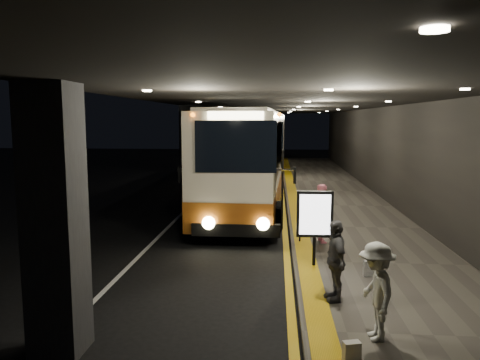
{
  "coord_description": "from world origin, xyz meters",
  "views": [
    {
      "loc": [
        2.03,
        -15.09,
        3.83
      ],
      "look_at": [
        0.76,
        1.22,
        1.7
      ],
      "focal_mm": 35.0,
      "sensor_mm": 36.0,
      "label": 1
    }
  ],
  "objects_px": {
    "coach_main": "(249,164)",
    "bag_plain": "(352,352)",
    "passenger_boarding": "(322,213)",
    "coach_third": "(267,139)",
    "stanchion_post": "(300,224)",
    "passenger_waiting_grey": "(335,260)",
    "bag_polka": "(370,268)",
    "coach_second": "(262,150)",
    "info_sign": "(315,216)",
    "passenger_waiting_white": "(376,291)"
  },
  "relations": [
    {
      "from": "coach_main",
      "to": "bag_plain",
      "type": "xyz_separation_m",
      "value": [
        2.34,
        -12.96,
        -1.64
      ]
    },
    {
      "from": "passenger_waiting_grey",
      "to": "bag_plain",
      "type": "relative_size",
      "value": 5.17
    },
    {
      "from": "coach_second",
      "to": "passenger_waiting_grey",
      "type": "bearing_deg",
      "value": -82.26
    },
    {
      "from": "coach_third",
      "to": "passenger_waiting_grey",
      "type": "relative_size",
      "value": 7.17
    },
    {
      "from": "bag_plain",
      "to": "info_sign",
      "type": "bearing_deg",
      "value": 92.42
    },
    {
      "from": "coach_third",
      "to": "coach_main",
      "type": "bearing_deg",
      "value": -87.37
    },
    {
      "from": "info_sign",
      "to": "passenger_waiting_white",
      "type": "bearing_deg",
      "value": -81.35
    },
    {
      "from": "coach_second",
      "to": "passenger_boarding",
      "type": "height_order",
      "value": "coach_second"
    },
    {
      "from": "passenger_boarding",
      "to": "bag_polka",
      "type": "distance_m",
      "value": 3.25
    },
    {
      "from": "coach_third",
      "to": "passenger_waiting_grey",
      "type": "distance_m",
      "value": 39.12
    },
    {
      "from": "passenger_boarding",
      "to": "stanchion_post",
      "type": "height_order",
      "value": "passenger_boarding"
    },
    {
      "from": "coach_main",
      "to": "stanchion_post",
      "type": "distance_m",
      "value": 6.31
    },
    {
      "from": "coach_third",
      "to": "bag_plain",
      "type": "relative_size",
      "value": 37.06
    },
    {
      "from": "passenger_boarding",
      "to": "bag_plain",
      "type": "distance_m",
      "value": 7.14
    },
    {
      "from": "passenger_waiting_white",
      "to": "info_sign",
      "type": "relative_size",
      "value": 0.87
    },
    {
      "from": "passenger_boarding",
      "to": "stanchion_post",
      "type": "xyz_separation_m",
      "value": [
        -0.67,
        -0.02,
        -0.33
      ]
    },
    {
      "from": "bag_polka",
      "to": "bag_plain",
      "type": "distance_m",
      "value": 4.18
    },
    {
      "from": "coach_main",
      "to": "passenger_waiting_grey",
      "type": "bearing_deg",
      "value": -74.94
    },
    {
      "from": "info_sign",
      "to": "coach_second",
      "type": "bearing_deg",
      "value": 93.64
    },
    {
      "from": "info_sign",
      "to": "stanchion_post",
      "type": "relative_size",
      "value": 1.74
    },
    {
      "from": "passenger_boarding",
      "to": "coach_third",
      "type": "bearing_deg",
      "value": -7.78
    },
    {
      "from": "coach_second",
      "to": "stanchion_post",
      "type": "xyz_separation_m",
      "value": [
        1.76,
        -19.34,
        -1.0
      ]
    },
    {
      "from": "coach_main",
      "to": "passenger_waiting_white",
      "type": "height_order",
      "value": "coach_main"
    },
    {
      "from": "passenger_boarding",
      "to": "passenger_waiting_white",
      "type": "distance_m",
      "value": 6.29
    },
    {
      "from": "coach_second",
      "to": "coach_third",
      "type": "height_order",
      "value": "coach_third"
    },
    {
      "from": "coach_third",
      "to": "info_sign",
      "type": "distance_m",
      "value": 36.86
    },
    {
      "from": "coach_main",
      "to": "info_sign",
      "type": "distance_m",
      "value": 8.51
    },
    {
      "from": "coach_second",
      "to": "passenger_waiting_white",
      "type": "xyz_separation_m",
      "value": [
        2.72,
        -25.6,
        -0.72
      ]
    },
    {
      "from": "coach_second",
      "to": "passenger_waiting_white",
      "type": "relative_size",
      "value": 6.83
    },
    {
      "from": "passenger_boarding",
      "to": "stanchion_post",
      "type": "bearing_deg",
      "value": 80.06
    },
    {
      "from": "coach_third",
      "to": "passenger_boarding",
      "type": "relative_size",
      "value": 6.81
    },
    {
      "from": "coach_main",
      "to": "passenger_boarding",
      "type": "bearing_deg",
      "value": -64.12
    },
    {
      "from": "passenger_boarding",
      "to": "coach_second",
      "type": "bearing_deg",
      "value": -4.54
    },
    {
      "from": "stanchion_post",
      "to": "bag_polka",
      "type": "bearing_deg",
      "value": -63.78
    },
    {
      "from": "coach_main",
      "to": "bag_polka",
      "type": "xyz_separation_m",
      "value": [
        3.4,
        -8.92,
        -1.62
      ]
    },
    {
      "from": "passenger_boarding",
      "to": "coach_main",
      "type": "bearing_deg",
      "value": 11.94
    },
    {
      "from": "passenger_waiting_white",
      "to": "coach_third",
      "type": "bearing_deg",
      "value": 179.13
    },
    {
      "from": "coach_second",
      "to": "stanchion_post",
      "type": "height_order",
      "value": "coach_second"
    },
    {
      "from": "passenger_waiting_grey",
      "to": "info_sign",
      "type": "relative_size",
      "value": 0.88
    },
    {
      "from": "passenger_boarding",
      "to": "info_sign",
      "type": "relative_size",
      "value": 0.92
    },
    {
      "from": "stanchion_post",
      "to": "passenger_boarding",
      "type": "bearing_deg",
      "value": 1.76
    },
    {
      "from": "coach_second",
      "to": "info_sign",
      "type": "xyz_separation_m",
      "value": [
        2.0,
        -21.68,
        -0.26
      ]
    },
    {
      "from": "passenger_waiting_grey",
      "to": "bag_polka",
      "type": "xyz_separation_m",
      "value": [
        1.01,
        1.55,
        -0.65
      ]
    },
    {
      "from": "passenger_waiting_white",
      "to": "info_sign",
      "type": "bearing_deg",
      "value": -174.3
    },
    {
      "from": "bag_polka",
      "to": "stanchion_post",
      "type": "bearing_deg",
      "value": 116.22
    },
    {
      "from": "passenger_boarding",
      "to": "bag_plain",
      "type": "xyz_separation_m",
      "value": [
        -0.22,
        -7.1,
        -0.72
      ]
    },
    {
      "from": "coach_third",
      "to": "passenger_waiting_grey",
      "type": "height_order",
      "value": "coach_third"
    },
    {
      "from": "coach_main",
      "to": "passenger_waiting_white",
      "type": "xyz_separation_m",
      "value": [
        2.85,
        -12.14,
        -0.97
      ]
    },
    {
      "from": "coach_main",
      "to": "passenger_waiting_white",
      "type": "bearing_deg",
      "value": -74.54
    },
    {
      "from": "passenger_boarding",
      "to": "passenger_waiting_grey",
      "type": "distance_m",
      "value": 4.61
    }
  ]
}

